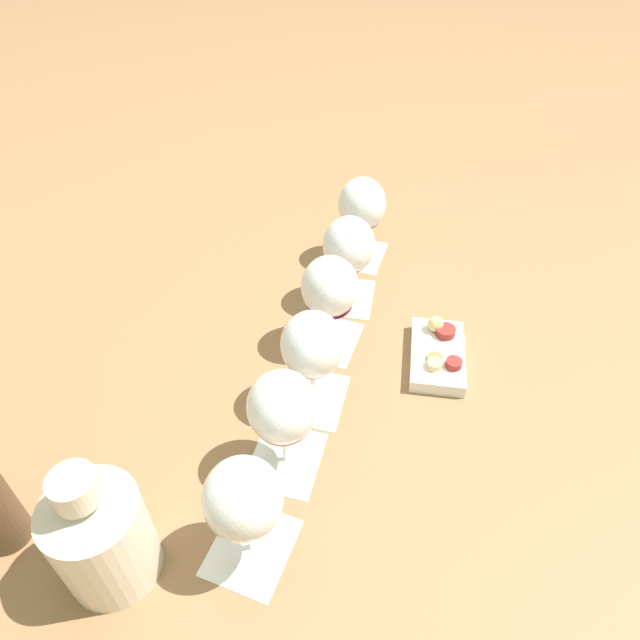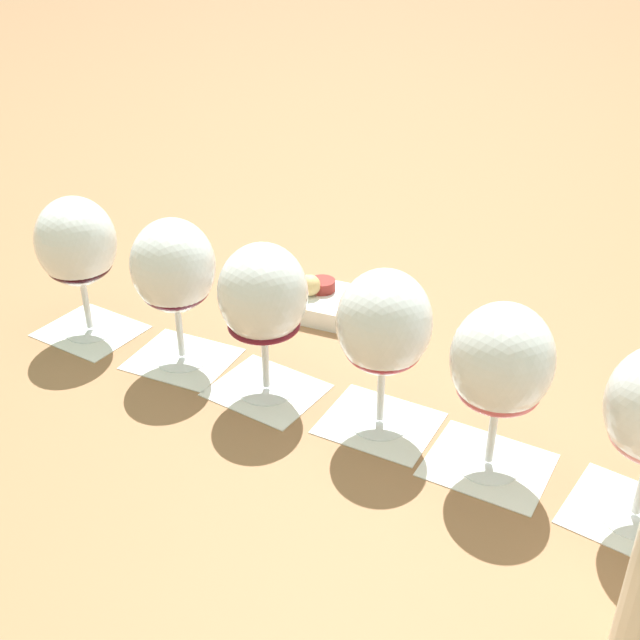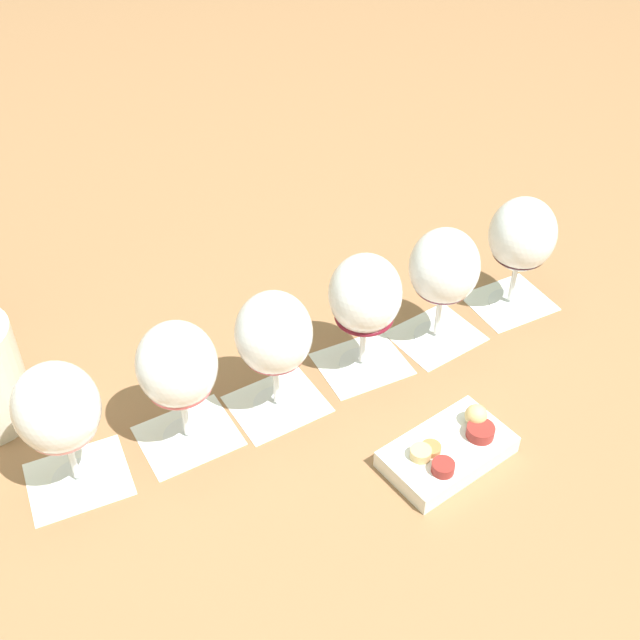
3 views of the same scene
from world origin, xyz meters
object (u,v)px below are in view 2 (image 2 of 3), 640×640
Objects in this scene: wine_glass_2 at (384,329)px; wine_glass_3 at (263,299)px; snack_dish at (346,306)px; wine_glass_1 at (501,366)px; wine_glass_4 at (174,272)px; wine_glass_5 at (77,247)px.

wine_glass_3 is (0.11, 0.08, 0.00)m from wine_glass_2.
wine_glass_2 is 1.00× the size of wine_glass_3.
snack_dish is at bearing -20.10° from wine_glass_2.
wine_glass_3 is at bearing 36.57° from wine_glass_2.
wine_glass_2 is (0.11, 0.06, -0.00)m from wine_glass_1.
wine_glass_3 is 1.00× the size of wine_glass_4.
snack_dish is (0.00, -0.23, -0.10)m from wine_glass_4.
wine_glass_4 is 0.14m from wine_glass_5.
wine_glass_1 is at bearing -146.78° from wine_glass_3.
wine_glass_1 is 1.00× the size of wine_glass_3.
wine_glass_5 is 0.99× the size of snack_dish.
wine_glass_1 reaches higher than snack_dish.
wine_glass_3 is at bearing -149.11° from wine_glass_4.
wine_glass_4 and wine_glass_5 have the same top height.
wine_glass_1 is 0.35m from snack_dish.
wine_glass_2 is at bearing 159.90° from snack_dish.
wine_glass_2 is at bearing -143.43° from wine_glass_3.
wine_glass_1 and wine_glass_4 have the same top height.
wine_glass_5 reaches higher than snack_dish.
wine_glass_3 is 0.27m from wine_glass_5.
wine_glass_4 is 0.99× the size of snack_dish.
wine_glass_1 is 1.00× the size of wine_glass_2.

